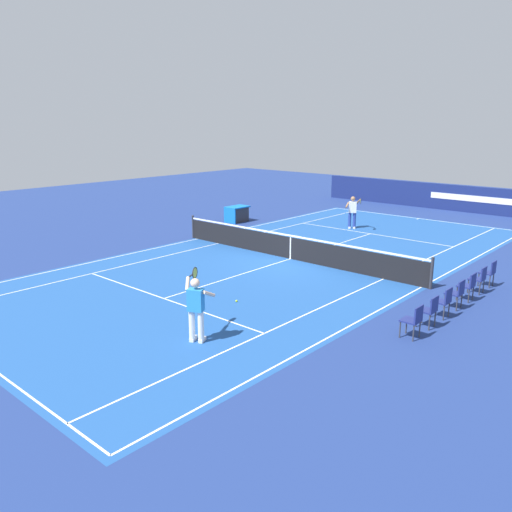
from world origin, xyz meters
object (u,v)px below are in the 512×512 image
(spectator_chair_1, at_px, (479,278))
(spectator_chair_5, at_px, (430,309))
(tennis_player_near, at_px, (196,306))
(spectator_chair_6, at_px, (414,319))
(tennis_net, at_px, (291,247))
(spectator_chair_4, at_px, (444,300))
(spectator_chair_2, at_px, (469,284))
(spectator_chair_0, at_px, (489,271))
(equipment_cart_tarped, at_px, (237,214))
(tennis_ball, at_px, (236,301))
(spectator_chair_3, at_px, (457,292))
(tennis_player_far, at_px, (353,211))

(spectator_chair_1, distance_m, spectator_chair_5, 3.79)
(tennis_player_near, bearing_deg, spectator_chair_6, 133.41)
(tennis_net, xyz_separation_m, tennis_player_near, (7.88, 3.16, 0.44))
(spectator_chair_1, distance_m, spectator_chair_4, 2.84)
(spectator_chair_2, bearing_deg, spectator_chair_0, 180.00)
(spectator_chair_2, bearing_deg, spectator_chair_1, 180.00)
(tennis_player_near, relative_size, equipment_cart_tarped, 1.36)
(spectator_chair_6, bearing_deg, tennis_ball, -79.22)
(spectator_chair_3, relative_size, spectator_chair_5, 1.00)
(spectator_chair_0, bearing_deg, spectator_chair_4, 0.00)
(spectator_chair_2, bearing_deg, spectator_chair_5, 0.00)
(spectator_chair_3, bearing_deg, tennis_player_near, -30.97)
(tennis_net, height_order, spectator_chair_6, tennis_net)
(spectator_chair_1, height_order, spectator_chair_3, same)
(tennis_net, height_order, tennis_ball, tennis_net)
(tennis_player_near, relative_size, spectator_chair_4, 1.93)
(tennis_player_near, distance_m, spectator_chair_6, 5.45)
(tennis_player_far, relative_size, spectator_chair_4, 1.93)
(spectator_chair_0, xyz_separation_m, spectator_chair_5, (4.74, 0.00, 0.00))
(tennis_player_near, height_order, tennis_player_far, same)
(tennis_ball, bearing_deg, tennis_player_near, 24.61)
(tennis_net, xyz_separation_m, spectator_chair_3, (1.29, 7.11, 0.03))
(spectator_chair_6, relative_size, equipment_cart_tarped, 0.70)
(tennis_ball, height_order, spectator_chair_0, spectator_chair_0)
(equipment_cart_tarped, bearing_deg, spectator_chair_3, 68.34)
(tennis_net, height_order, spectator_chair_3, tennis_net)
(spectator_chair_1, distance_m, spectator_chair_2, 0.95)
(tennis_player_near, distance_m, spectator_chair_5, 6.14)
(spectator_chair_0, bearing_deg, tennis_player_far, -122.36)
(tennis_ball, height_order, spectator_chair_1, spectator_chair_1)
(tennis_player_far, relative_size, spectator_chair_6, 1.93)
(tennis_player_far, bearing_deg, spectator_chair_6, 37.49)
(spectator_chair_0, height_order, spectator_chair_5, same)
(equipment_cart_tarped, bearing_deg, tennis_ball, 43.50)
(tennis_player_far, relative_size, equipment_cart_tarped, 1.36)
(spectator_chair_1, xyz_separation_m, spectator_chair_3, (1.90, 0.00, 0.00))
(spectator_chair_3, distance_m, spectator_chair_6, 2.84)
(tennis_player_near, xyz_separation_m, spectator_chair_4, (-5.63, 3.95, -0.41))
(tennis_player_near, height_order, equipment_cart_tarped, tennis_player_near)
(tennis_player_far, bearing_deg, spectator_chair_4, 42.79)
(spectator_chair_0, xyz_separation_m, equipment_cart_tarped, (-2.80, -14.20, -0.08))
(spectator_chair_0, relative_size, spectator_chair_2, 1.00)
(tennis_player_far, bearing_deg, spectator_chair_1, 53.30)
(tennis_player_far, bearing_deg, tennis_ball, 15.23)
(tennis_player_far, xyz_separation_m, tennis_ball, (12.06, 3.28, -0.90))
(spectator_chair_4, xyz_separation_m, spectator_chair_6, (1.90, 0.00, 0.00))
(spectator_chair_0, height_order, spectator_chair_3, same)
(tennis_ball, relative_size, spectator_chair_6, 0.08)
(spectator_chair_2, relative_size, spectator_chair_6, 1.00)
(spectator_chair_0, bearing_deg, spectator_chair_1, 0.00)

